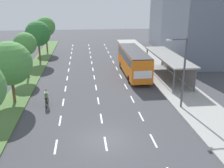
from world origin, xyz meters
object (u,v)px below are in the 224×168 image
at_px(bus, 133,60).
at_px(median_tree_fifth, 45,27).
at_px(cyclist, 46,98).
at_px(median_tree_third, 25,44).
at_px(median_tree_fourth, 38,34).
at_px(bus_shelter, 169,64).
at_px(streetlight, 182,68).
at_px(median_tree_second, 10,63).

distance_m(bus, median_tree_fifth, 21.68).
bearing_deg(cyclist, bus, 42.85).
relative_size(median_tree_third, median_tree_fourth, 0.89).
relative_size(bus_shelter, streetlight, 1.93).
height_order(median_tree_second, median_tree_fifth, median_tree_fifth).
xyz_separation_m(bus_shelter, median_tree_fifth, (-17.61, 18.93, 2.93)).
distance_m(bus, cyclist, 14.01).
xyz_separation_m(bus_shelter, median_tree_fourth, (-17.71, 10.53, 2.75)).
relative_size(bus_shelter, cyclist, 6.90).
relative_size(median_tree_fourth, median_tree_fifth, 0.99).
distance_m(median_tree_fifth, streetlight, 32.31).
distance_m(median_tree_second, median_tree_fourth, 16.82).
relative_size(cyclist, median_tree_fourth, 0.28).
xyz_separation_m(median_tree_second, median_tree_fourth, (0.04, 16.81, 0.60)).
height_order(cyclist, median_tree_second, median_tree_second).
bearing_deg(bus_shelter, bus, 154.34).
bearing_deg(bus, bus_shelter, -25.66).
relative_size(bus, median_tree_second, 1.89).
bearing_deg(streetlight, median_tree_fifth, 118.67).
bearing_deg(median_tree_second, median_tree_third, 91.65).
distance_m(median_tree_third, median_tree_fourth, 8.41).
bearing_deg(bus, cyclist, -137.15).
bearing_deg(median_tree_fourth, median_tree_fifth, 89.27).
height_order(cyclist, median_tree_fourth, median_tree_fourth).
height_order(median_tree_fourth, median_tree_fifth, median_tree_fifth).
bearing_deg(median_tree_fifth, bus_shelter, -47.08).
distance_m(median_tree_third, median_tree_fifth, 16.82).
xyz_separation_m(median_tree_second, median_tree_fifth, (0.15, 25.22, 0.78)).
bearing_deg(median_tree_fourth, median_tree_third, -91.94).
distance_m(median_tree_second, streetlight, 15.95).
bearing_deg(median_tree_second, median_tree_fourth, 89.86).
height_order(bus_shelter, bus, bus).
xyz_separation_m(median_tree_second, median_tree_third, (-0.24, 8.41, 0.39)).
relative_size(median_tree_second, median_tree_fifth, 0.92).
relative_size(bus, streetlight, 1.74).
relative_size(bus_shelter, median_tree_fifth, 1.93).
bearing_deg(median_tree_fourth, bus_shelter, -30.72).
relative_size(bus, median_tree_fifth, 1.74).
height_order(cyclist, median_tree_fifth, median_tree_fifth).
xyz_separation_m(cyclist, median_tree_second, (-3.25, 1.14, 3.23)).
bearing_deg(bus, median_tree_fourth, 147.77).
distance_m(bus_shelter, bus, 4.75).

